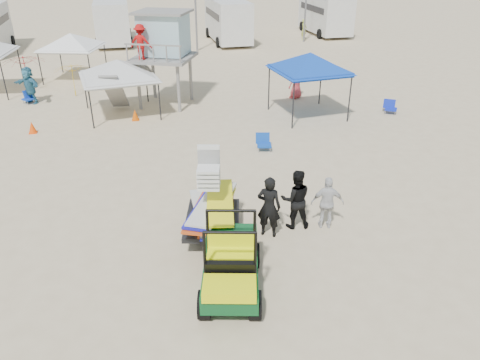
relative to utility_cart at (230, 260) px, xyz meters
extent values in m
plane|color=beige|center=(0.45, -0.02, -0.87)|extent=(140.00, 140.00, 0.00)
cube|color=#0B491F|center=(0.02, 0.03, -0.33)|extent=(1.79, 2.68, 0.43)
cube|color=#EDF50C|center=(0.02, 0.03, -0.06)|extent=(1.26, 0.94, 0.24)
cylinder|color=black|center=(-0.52, -0.85, -0.56)|extent=(0.42, 0.68, 0.63)
cube|color=black|center=(0.02, 2.33, -0.35)|extent=(1.90, 2.38, 0.13)
cylinder|color=black|center=(-0.58, 2.33, -0.59)|extent=(0.35, 0.59, 0.55)
imported|color=black|center=(1.52, 2.03, 0.02)|extent=(0.77, 0.69, 1.78)
imported|color=black|center=(2.37, 2.28, 0.01)|extent=(0.95, 0.80, 1.75)
imported|color=silver|center=(3.22, 2.03, -0.09)|extent=(0.98, 0.61, 1.56)
cylinder|color=gray|center=(-1.03, 13.50, 0.25)|extent=(0.16, 0.16, 2.25)
cube|color=gray|center=(-0.04, 14.49, 1.45)|extent=(3.58, 3.58, 0.14)
cube|color=#A1C7D0|center=(-0.04, 14.76, 2.50)|extent=(2.63, 2.50, 1.89)
imported|color=#B20F0F|center=(-0.76, 13.59, 2.31)|extent=(1.02, 0.59, 1.58)
cylinder|color=black|center=(4.78, 9.89, 0.21)|extent=(0.06, 0.06, 2.16)
pyramid|color=#1041B5|center=(6.15, 11.26, 2.04)|extent=(3.16, 3.16, 0.80)
cube|color=#1041B5|center=(6.15, 11.26, 1.24)|extent=(3.16, 3.16, 0.18)
cylinder|color=black|center=(-3.70, 11.98, 0.03)|extent=(0.06, 0.06, 1.81)
pyramid|color=silver|center=(-2.21, 13.46, 1.69)|extent=(3.52, 3.52, 0.80)
cube|color=silver|center=(-2.21, 13.46, 0.89)|extent=(3.52, 3.52, 0.18)
cylinder|color=black|center=(-6.20, 19.30, 0.07)|extent=(0.06, 0.06, 1.87)
pyramid|color=white|center=(-4.79, 20.71, 1.75)|extent=(3.73, 3.73, 0.80)
cube|color=white|center=(-4.79, 20.71, 0.95)|extent=(3.73, 3.73, 0.18)
imported|color=red|center=(-7.06, 18.36, 0.11)|extent=(2.72, 2.74, 1.97)
imported|color=yellow|center=(-4.58, 17.00, -0.03)|extent=(2.23, 2.25, 1.68)
cone|color=#FD4807|center=(-5.99, 11.84, -0.62)|extent=(0.34, 0.34, 0.50)
cone|color=#DA5306|center=(-1.68, 12.45, -0.62)|extent=(0.34, 0.34, 0.50)
cube|color=#113CB9|center=(-6.77, 16.26, -0.65)|extent=(0.73, 0.73, 0.06)
cube|color=#113CB9|center=(-6.77, 16.50, -0.45)|extent=(0.53, 0.47, 0.44)
cylinder|color=#B2B2B7|center=(-6.99, 16.06, -0.77)|extent=(0.03, 0.03, 0.20)
cube|color=#0F43AA|center=(3.06, 7.73, -0.65)|extent=(0.64, 0.61, 0.06)
cube|color=#0F43AA|center=(3.06, 7.97, -0.45)|extent=(0.56, 0.29, 0.44)
cylinder|color=#B2B2B7|center=(2.84, 7.53, -0.77)|extent=(0.03, 0.03, 0.20)
cube|color=#1025B6|center=(10.10, 10.54, -0.65)|extent=(0.73, 0.72, 0.06)
cube|color=#1025B6|center=(10.10, 10.78, -0.45)|extent=(0.54, 0.44, 0.44)
cylinder|color=#B2B2B7|center=(9.88, 10.34, -0.77)|extent=(0.03, 0.03, 0.20)
cube|color=silver|center=(-2.55, 31.48, 0.88)|extent=(2.50, 6.50, 3.00)
cube|color=black|center=(-2.55, 31.48, 1.33)|extent=(2.54, 5.20, 0.50)
cylinder|color=black|center=(-3.80, 29.40, -0.47)|extent=(0.25, 0.80, 0.80)
cube|color=silver|center=(6.45, 29.98, 0.88)|extent=(2.50, 7.00, 3.00)
cube|color=black|center=(6.45, 29.98, 1.33)|extent=(2.54, 5.60, 0.50)
cylinder|color=black|center=(5.20, 27.74, -0.47)|extent=(0.25, 0.80, 0.80)
cube|color=silver|center=(15.45, 31.48, 0.88)|extent=(2.50, 6.60, 3.00)
cube|color=black|center=(15.45, 31.48, 1.33)|extent=(2.54, 5.28, 0.50)
cylinder|color=black|center=(14.20, 29.37, -0.47)|extent=(0.25, 0.80, 0.80)
imported|color=teal|center=(-6.64, 16.28, 0.04)|extent=(1.60, 1.57, 1.83)
imported|color=#B4C349|center=(12.75, 29.31, -0.05)|extent=(0.71, 0.69, 1.64)
imported|color=#BF363B|center=(6.56, 13.98, 0.01)|extent=(1.03, 0.93, 1.76)
camera|label=1|loc=(-1.79, -8.37, 6.37)|focal=35.00mm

